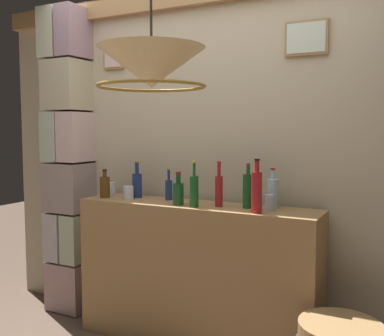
{
  "coord_description": "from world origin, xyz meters",
  "views": [
    {
      "loc": [
        1.36,
        -1.85,
        1.5
      ],
      "look_at": [
        0.0,
        0.78,
        1.24
      ],
      "focal_mm": 41.82,
      "sensor_mm": 36.0,
      "label": 1
    }
  ],
  "objects": [
    {
      "name": "liquor_bottle_gin",
      "position": [
        0.05,
        0.72,
        1.1
      ],
      "size": [
        0.06,
        0.06,
        0.3
      ],
      "color": "#1B5323",
      "rests_on": "bar_shelf_unit"
    },
    {
      "name": "glass_tumbler_shot",
      "position": [
        -0.52,
        0.79,
        1.04
      ],
      "size": [
        0.08,
        0.08,
        0.1
      ],
      "color": "silver",
      "rests_on": "bar_shelf_unit"
    },
    {
      "name": "liquor_bottle_mezcal",
      "position": [
        -0.52,
        0.9,
        1.09
      ],
      "size": [
        0.07,
        0.07,
        0.28
      ],
      "color": "navy",
      "rests_on": "bar_shelf_unit"
    },
    {
      "name": "glass_tumbler_rocks",
      "position": [
        0.52,
        0.83,
        1.04
      ],
      "size": [
        0.06,
        0.06,
        0.1
      ],
      "color": "silver",
      "rests_on": "bar_shelf_unit"
    },
    {
      "name": "liquor_bottle_vodka",
      "position": [
        0.51,
        0.93,
        1.09
      ],
      "size": [
        0.07,
        0.07,
        0.26
      ],
      "color": "silver",
      "rests_on": "bar_shelf_unit"
    },
    {
      "name": "glass_tumbler_highball",
      "position": [
        -0.8,
        0.94,
        1.04
      ],
      "size": [
        0.07,
        0.07,
        0.09
      ],
      "color": "silver",
      "rests_on": "bar_shelf_unit"
    },
    {
      "name": "liquor_bottle_rum",
      "position": [
        0.18,
        0.81,
        1.11
      ],
      "size": [
        0.05,
        0.05,
        0.3
      ],
      "color": "maroon",
      "rests_on": "bar_shelf_unit"
    },
    {
      "name": "liquor_bottle_brandy",
      "position": [
        0.37,
        0.85,
        1.11
      ],
      "size": [
        0.07,
        0.07,
        0.29
      ],
      "color": "#185023",
      "rests_on": "bar_shelf_unit"
    },
    {
      "name": "stone_pillar",
      "position": [
        -1.21,
        0.95,
        1.23
      ],
      "size": [
        0.35,
        0.34,
        2.45
      ],
      "color": "#AD8C89",
      "rests_on": "ground"
    },
    {
      "name": "bar_shelf_unit",
      "position": [
        0.0,
        0.83,
        0.5
      ],
      "size": [
        1.7,
        0.38,
        0.99
      ],
      "primitive_type": "cube",
      "color": "#9E7547",
      "rests_on": "ground"
    },
    {
      "name": "panelled_rear_partition",
      "position": [
        0.0,
        1.1,
        1.34
      ],
      "size": [
        3.77,
        0.15,
        2.52
      ],
      "color": "#BCAD8E",
      "rests_on": "ground"
    },
    {
      "name": "pendant_lamp",
      "position": [
        0.25,
        -0.11,
        1.77
      ],
      "size": [
        0.5,
        0.5,
        0.55
      ],
      "color": "beige"
    },
    {
      "name": "liquor_bottle_scotch",
      "position": [
        -0.25,
        0.91,
        1.07
      ],
      "size": [
        0.05,
        0.05,
        0.23
      ],
      "color": "navy",
      "rests_on": "bar_shelf_unit"
    },
    {
      "name": "liquor_bottle_port",
      "position": [
        0.48,
        0.71,
        1.13
      ],
      "size": [
        0.06,
        0.06,
        0.33
      ],
      "color": "#A71F23",
      "rests_on": "bar_shelf_unit"
    },
    {
      "name": "liquor_bottle_sherry",
      "position": [
        -0.73,
        0.78,
        1.08
      ],
      "size": [
        0.07,
        0.07,
        0.21
      ],
      "color": "#5B3814",
      "rests_on": "bar_shelf_unit"
    },
    {
      "name": "liquor_bottle_tequila",
      "position": [
        -0.09,
        0.75,
        1.08
      ],
      "size": [
        0.07,
        0.07,
        0.22
      ],
      "color": "#174D23",
      "rests_on": "bar_shelf_unit"
    }
  ]
}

